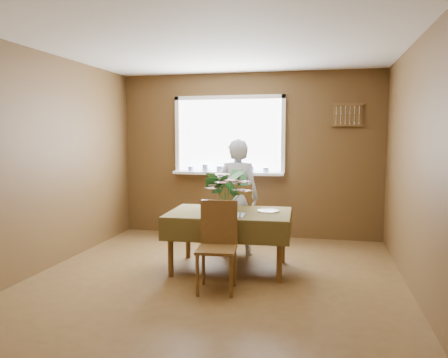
% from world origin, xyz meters
% --- Properties ---
extents(floor, '(4.50, 4.50, 0.00)m').
position_xyz_m(floor, '(0.00, 0.00, 0.00)').
color(floor, brown).
rests_on(floor, ground).
extents(ceiling, '(4.50, 4.50, 0.00)m').
position_xyz_m(ceiling, '(0.00, 0.00, 2.50)').
color(ceiling, white).
rests_on(ceiling, wall_back).
extents(wall_back, '(4.00, 0.00, 4.00)m').
position_xyz_m(wall_back, '(0.00, 2.25, 1.25)').
color(wall_back, brown).
rests_on(wall_back, floor).
extents(wall_front, '(4.00, 0.00, 4.00)m').
position_xyz_m(wall_front, '(0.00, -2.25, 1.25)').
color(wall_front, brown).
rests_on(wall_front, floor).
extents(wall_left, '(0.00, 4.50, 4.50)m').
position_xyz_m(wall_left, '(-2.00, 0.00, 1.25)').
color(wall_left, brown).
rests_on(wall_left, floor).
extents(wall_right, '(0.00, 4.50, 4.50)m').
position_xyz_m(wall_right, '(2.00, 0.00, 1.25)').
color(wall_right, brown).
rests_on(wall_right, floor).
extents(window_assembly, '(1.72, 0.20, 1.22)m').
position_xyz_m(window_assembly, '(-0.30, 2.20, 1.35)').
color(window_assembly, white).
rests_on(window_assembly, wall_back).
extents(spoon_rack, '(0.44, 0.05, 0.33)m').
position_xyz_m(spoon_rack, '(1.45, 2.22, 1.85)').
color(spoon_rack, brown).
rests_on(spoon_rack, wall_back).
extents(dining_table, '(1.44, 1.02, 0.68)m').
position_xyz_m(dining_table, '(0.08, 0.50, 0.60)').
color(dining_table, brown).
rests_on(dining_table, floor).
extents(chair_far, '(0.48, 0.48, 0.94)m').
position_xyz_m(chair_far, '(0.02, 1.16, 0.51)').
color(chair_far, brown).
rests_on(chair_far, floor).
extents(chair_near, '(0.41, 0.42, 0.89)m').
position_xyz_m(chair_near, '(0.10, -0.16, 0.49)').
color(chair_near, brown).
rests_on(chair_near, floor).
extents(seated_woman, '(0.55, 0.37, 1.51)m').
position_xyz_m(seated_woman, '(0.05, 1.14, 0.76)').
color(seated_woman, white).
rests_on(seated_woman, floor).
extents(flower_bouquet, '(0.52, 0.52, 0.45)m').
position_xyz_m(flower_bouquet, '(0.08, 0.35, 0.97)').
color(flower_bouquet, white).
rests_on(flower_bouquet, dining_table).
extents(side_plate, '(0.28, 0.28, 0.01)m').
position_xyz_m(side_plate, '(0.51, 0.61, 0.68)').
color(side_plate, white).
rests_on(side_plate, dining_table).
extents(table_knife, '(0.06, 0.24, 0.00)m').
position_xyz_m(table_knife, '(0.25, 0.25, 0.69)').
color(table_knife, silver).
rests_on(table_knife, dining_table).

